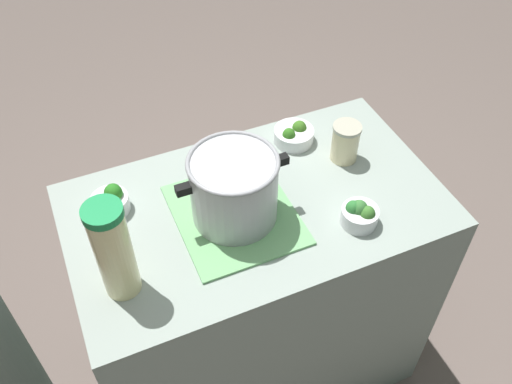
% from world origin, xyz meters
% --- Properties ---
extents(ground_plane, '(8.00, 8.00, 0.00)m').
position_xyz_m(ground_plane, '(0.00, 0.00, 0.00)').
color(ground_plane, '#6C5C56').
extents(counter_slab, '(1.05, 0.61, 0.92)m').
position_xyz_m(counter_slab, '(0.00, 0.00, 0.46)').
color(counter_slab, '#929F96').
rests_on(counter_slab, ground_plane).
extents(dish_cloth, '(0.32, 0.36, 0.01)m').
position_xyz_m(dish_cloth, '(0.07, 0.02, 0.92)').
color(dish_cloth, '#74B474').
rests_on(dish_cloth, counter_slab).
extents(cooking_pot, '(0.31, 0.24, 0.20)m').
position_xyz_m(cooking_pot, '(0.07, 0.02, 1.03)').
color(cooking_pot, '#B7B7BC').
rests_on(cooking_pot, dish_cloth).
extents(lemonade_pitcher, '(0.09, 0.09, 0.29)m').
position_xyz_m(lemonade_pitcher, '(0.41, 0.12, 1.06)').
color(lemonade_pitcher, '#F8E8A5').
rests_on(lemonade_pitcher, counter_slab).
extents(mason_jar, '(0.08, 0.08, 0.12)m').
position_xyz_m(mason_jar, '(-0.32, -0.07, 0.98)').
color(mason_jar, beige).
rests_on(mason_jar, counter_slab).
extents(broccoli_bowl_front, '(0.12, 0.12, 0.07)m').
position_xyz_m(broccoli_bowl_front, '(-0.21, -0.20, 0.94)').
color(broccoli_bowl_front, silver).
rests_on(broccoli_bowl_front, counter_slab).
extents(broccoli_bowl_center, '(0.10, 0.10, 0.08)m').
position_xyz_m(broccoli_bowl_center, '(-0.23, 0.17, 0.95)').
color(broccoli_bowl_center, silver).
rests_on(broccoli_bowl_center, counter_slab).
extents(broccoli_bowl_back, '(0.10, 0.10, 0.08)m').
position_xyz_m(broccoli_bowl_back, '(0.37, -0.14, 0.95)').
color(broccoli_bowl_back, silver).
rests_on(broccoli_bowl_back, counter_slab).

